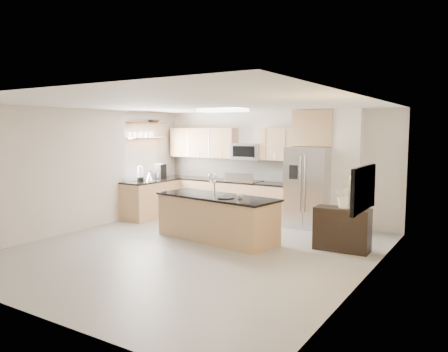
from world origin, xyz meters
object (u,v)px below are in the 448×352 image
Objects in this scene: range at (245,199)px; television at (355,188)px; microwave at (247,152)px; coffee_maker at (160,172)px; flower_vase at (346,190)px; kettle at (150,176)px; bowl at (154,121)px; platter at (225,198)px; credenza at (342,229)px; cup at (240,196)px; island at (217,217)px; blender at (140,175)px; refrigerator at (309,187)px.

television is at bearing -41.64° from range.
microwave is 2.30m from coffee_maker.
kettle is at bearing 175.15° from flower_vase.
bowl reaches higher than coffee_maker.
credenza is at bearing 18.87° from platter.
platter is at bearing -70.42° from microwave.
flower_vase reaches higher than cup.
kettle is at bearing -63.50° from bowl.
island reaches higher than coffee_maker.
blender is 1.00× the size of coffee_maker.
flower_vase is (1.81, 0.58, 0.19)m from cup.
blender is at bearing -159.95° from refrigerator.
kettle is at bearing 162.28° from cup.
refrigerator is 3.62m from television.
flower_vase is (2.92, -1.56, 0.63)m from range.
microwave is 0.43× the size of refrigerator.
coffee_maker is at bearing 66.23° from television.
refrigerator is 4.64× the size of bowl.
bowl is (-0.18, 0.72, 1.30)m from blender.
credenza is (2.33, 0.53, -0.05)m from island.
microwave is 2.51m from bowl.
coffee_maker reaches higher than platter.
platter is at bearing -110.72° from refrigerator.
coffee_maker is at bearing 159.64° from island.
refrigerator is 1.98m from flower_vase.
range is at bearing 17.29° from coffee_maker.
bowl is (-0.23, 0.45, 1.35)m from kettle.
refrigerator is at bearing 69.28° from platter.
island reaches higher than cup.
television is at bearing -11.68° from island.
bowl reaches higher than range.
microwave is at bearing 116.07° from cup.
refrigerator is at bearing 9.29° from bowl.
television is at bearing -19.72° from kettle.
bowl is (-3.36, 1.45, 1.47)m from cup.
range is 1.06× the size of television.
range is 3.25m from credenza.
bowl is at bearing 67.08° from television.
bowl reaches higher than kettle.
range is 1.18× the size of credenza.
microwave is 1.82m from refrigerator.
flower_vase is (4.94, -0.42, 0.07)m from kettle.
microwave is at bearing 150.07° from flower_vase.
blender is 5.85m from television.
television is (5.76, -2.44, -1.03)m from bowl.
microwave is 2.05× the size of coffee_maker.
television is at bearing -58.96° from refrigerator.
refrigerator is at bearing -5.86° from microwave.
island reaches higher than credenza.
flower_vase is 1.69m from television.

